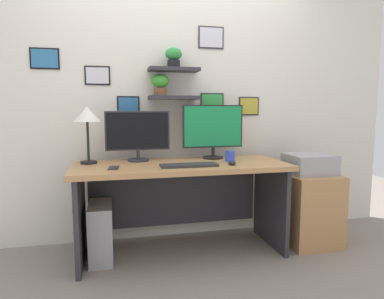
{
  "coord_description": "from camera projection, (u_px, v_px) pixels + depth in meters",
  "views": [
    {
      "loc": [
        -0.54,
        -2.66,
        1.19
      ],
      "look_at": [
        0.1,
        0.05,
        0.86
      ],
      "focal_mm": 31.76,
      "sensor_mm": 36.0,
      "label": 1
    }
  ],
  "objects": [
    {
      "name": "desk_lamp",
      "position": [
        87.0,
        117.0,
        2.69
      ],
      "size": [
        0.21,
        0.21,
        0.46
      ],
      "color": "black",
      "rests_on": "desk"
    },
    {
      "name": "monitor_left",
      "position": [
        138.0,
        134.0,
        2.85
      ],
      "size": [
        0.54,
        0.18,
        0.42
      ],
      "color": "#2D2D33",
      "rests_on": "desk"
    },
    {
      "name": "computer_tower_left",
      "position": [
        101.0,
        232.0,
        2.68
      ],
      "size": [
        0.18,
        0.4,
        0.45
      ],
      "primitive_type": "cube",
      "color": "#99999E",
      "rests_on": "ground"
    },
    {
      "name": "ground_plane",
      "position": [
        182.0,
        252.0,
        2.83
      ],
      "size": [
        8.0,
        8.0,
        0.0
      ],
      "primitive_type": "plane",
      "color": "gray"
    },
    {
      "name": "monitor_right",
      "position": [
        213.0,
        129.0,
        3.0
      ],
      "size": [
        0.54,
        0.18,
        0.47
      ],
      "color": "black",
      "rests_on": "desk"
    },
    {
      "name": "cell_phone",
      "position": [
        114.0,
        168.0,
        2.51
      ],
      "size": [
        0.08,
        0.15,
        0.01
      ],
      "primitive_type": "cube",
      "rotation": [
        0.0,
        0.0,
        -0.1
      ],
      "color": "#2D2D33",
      "rests_on": "desk"
    },
    {
      "name": "drawer_cabinet",
      "position": [
        308.0,
        208.0,
        3.02
      ],
      "size": [
        0.44,
        0.5,
        0.62
      ],
      "primitive_type": "cube",
      "color": "tan",
      "rests_on": "ground"
    },
    {
      "name": "back_wall_assembly",
      "position": [
        171.0,
        91.0,
        3.09
      ],
      "size": [
        4.4,
        0.24,
        2.7
      ],
      "color": "silver",
      "rests_on": "ground"
    },
    {
      "name": "desk",
      "position": [
        180.0,
        187.0,
        2.82
      ],
      "size": [
        1.71,
        0.68,
        0.75
      ],
      "color": "tan",
      "rests_on": "ground"
    },
    {
      "name": "coffee_mug",
      "position": [
        230.0,
        156.0,
        2.84
      ],
      "size": [
        0.08,
        0.08,
        0.09
      ],
      "primitive_type": "cylinder",
      "color": "blue",
      "rests_on": "desk"
    },
    {
      "name": "keyboard",
      "position": [
        189.0,
        165.0,
        2.6
      ],
      "size": [
        0.44,
        0.14,
        0.02
      ],
      "primitive_type": "cube",
      "color": "#2D2D33",
      "rests_on": "desk"
    },
    {
      "name": "computer_mouse",
      "position": [
        232.0,
        163.0,
        2.67
      ],
      "size": [
        0.06,
        0.09,
        0.03
      ],
      "primitive_type": "ellipsoid",
      "color": "black",
      "rests_on": "desk"
    },
    {
      "name": "printer",
      "position": [
        309.0,
        164.0,
        2.97
      ],
      "size": [
        0.38,
        0.34,
        0.17
      ],
      "primitive_type": "cube",
      "color": "#9E9EA3",
      "rests_on": "drawer_cabinet"
    }
  ]
}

